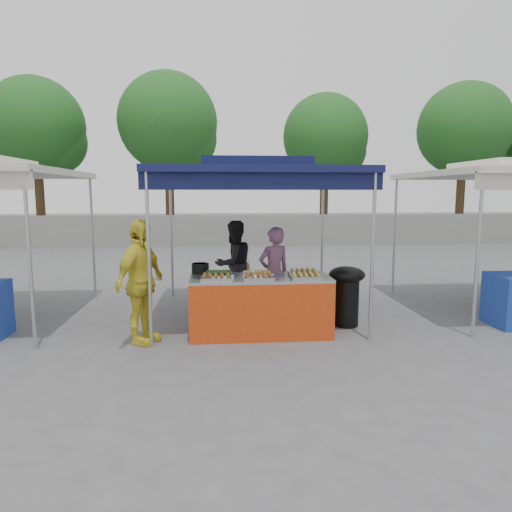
{
  "coord_description": "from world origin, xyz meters",
  "views": [
    {
      "loc": [
        -0.61,
        -6.49,
        2.03
      ],
      "look_at": [
        0.0,
        0.6,
        1.05
      ],
      "focal_mm": 32.0,
      "sensor_mm": 36.0,
      "label": 1
    }
  ],
  "objects": [
    {
      "name": "back_wall",
      "position": [
        0.0,
        11.0,
        0.6
      ],
      "size": [
        40.0,
        0.25,
        1.2
      ],
      "primitive_type": "cube",
      "color": "slate",
      "rests_on": "ground_plane"
    },
    {
      "name": "tree_2",
      "position": [
        4.24,
        13.44,
        4.3
      ],
      "size": [
        3.68,
        3.66,
        6.28
      ],
      "color": "#3C2A17",
      "rests_on": "ground_plane"
    },
    {
      "name": "cooking_pot",
      "position": [
        -0.86,
        0.25,
        0.92
      ],
      "size": [
        0.25,
        0.25,
        0.15
      ],
      "primitive_type": "cylinder",
      "color": "black",
      "rests_on": "vendor_table"
    },
    {
      "name": "vendor_woman",
      "position": [
        0.3,
        0.69,
        0.75
      ],
      "size": [
        0.64,
        0.54,
        1.5
      ],
      "primitive_type": "imported",
      "rotation": [
        0.0,
        0.0,
        3.54
      ],
      "color": "#805172",
      "rests_on": "ground_plane"
    },
    {
      "name": "vendor_table",
      "position": [
        0.0,
        -0.1,
        0.43
      ],
      "size": [
        2.0,
        0.8,
        0.85
      ],
      "color": "#B43610",
      "rests_on": "ground_plane"
    },
    {
      "name": "skewer_cup",
      "position": [
        -0.18,
        -0.22,
        0.89
      ],
      "size": [
        0.07,
        0.07,
        0.09
      ],
      "primitive_type": "cylinder",
      "color": "#AFAFB6",
      "rests_on": "vendor_table"
    },
    {
      "name": "crate_stacked",
      "position": [
        0.23,
        0.69,
        0.43
      ],
      "size": [
        0.47,
        0.33,
        0.28
      ],
      "primitive_type": "cube",
      "color": "#122897",
      "rests_on": "crate_right"
    },
    {
      "name": "crate_left",
      "position": [
        -0.43,
        0.51,
        0.13
      ],
      "size": [
        0.44,
        0.31,
        0.27
      ],
      "primitive_type": "cube",
      "color": "#122897",
      "rests_on": "ground_plane"
    },
    {
      "name": "food_tray_fr",
      "position": [
        0.61,
        -0.34,
        0.88
      ],
      "size": [
        0.42,
        0.3,
        0.07
      ],
      "color": "#BABABF",
      "rests_on": "vendor_table"
    },
    {
      "name": "wok_burner",
      "position": [
        1.36,
        0.23,
        0.55
      ],
      "size": [
        0.55,
        0.55,
        0.93
      ],
      "rotation": [
        0.0,
        0.0,
        0.33
      ],
      "color": "black",
      "rests_on": "ground_plane"
    },
    {
      "name": "main_canopy",
      "position": [
        0.0,
        0.97,
        2.37
      ],
      "size": [
        3.2,
        3.2,
        2.57
      ],
      "color": "#AFAFB6",
      "rests_on": "ground_plane"
    },
    {
      "name": "tree_3",
      "position": [
        10.08,
        12.68,
        4.58
      ],
      "size": [
        3.89,
        3.89,
        6.69
      ],
      "color": "#3C2A17",
      "rests_on": "ground_plane"
    },
    {
      "name": "food_tray_bl",
      "position": [
        -0.59,
        -0.04,
        0.88
      ],
      "size": [
        0.42,
        0.3,
        0.07
      ],
      "color": "#BABABF",
      "rests_on": "vendor_table"
    },
    {
      "name": "tree_0",
      "position": [
        -7.7,
        13.1,
        4.55
      ],
      "size": [
        3.87,
        3.87,
        6.65
      ],
      "color": "#3C2A17",
      "rests_on": "ground_plane"
    },
    {
      "name": "tree_1",
      "position": [
        -2.41,
        12.93,
        4.73
      ],
      "size": [
        4.02,
        4.02,
        6.91
      ],
      "color": "#3C2A17",
      "rests_on": "ground_plane"
    },
    {
      "name": "ground_plane",
      "position": [
        0.0,
        0.0,
        0.0
      ],
      "size": [
        80.0,
        80.0,
        0.0
      ],
      "primitive_type": "plane",
      "color": "#545456"
    },
    {
      "name": "helper_man",
      "position": [
        -0.32,
        1.54,
        0.78
      ],
      "size": [
        0.95,
        0.91,
        1.55
      ],
      "primitive_type": "imported",
      "rotation": [
        0.0,
        0.0,
        3.72
      ],
      "color": "black",
      "rests_on": "ground_plane"
    },
    {
      "name": "customer_person",
      "position": [
        -1.64,
        -0.35,
        0.85
      ],
      "size": [
        0.8,
        1.07,
        1.69
      ],
      "primitive_type": "imported",
      "rotation": [
        0.0,
        0.0,
        1.13
      ],
      "color": "gold",
      "rests_on": "ground_plane"
    },
    {
      "name": "food_tray_fm",
      "position": [
        -0.05,
        -0.34,
        0.88
      ],
      "size": [
        0.42,
        0.3,
        0.07
      ],
      "color": "#BABABF",
      "rests_on": "vendor_table"
    },
    {
      "name": "food_tray_br",
      "position": [
        0.63,
        -0.05,
        0.88
      ],
      "size": [
        0.42,
        0.3,
        0.07
      ],
      "color": "#BABABF",
      "rests_on": "vendor_table"
    },
    {
      "name": "food_tray_bm",
      "position": [
        -0.02,
        -0.02,
        0.88
      ],
      "size": [
        0.42,
        0.3,
        0.07
      ],
      "color": "#BABABF",
      "rests_on": "vendor_table"
    },
    {
      "name": "crate_right",
      "position": [
        0.23,
        0.69,
        0.15
      ],
      "size": [
        0.49,
        0.34,
        0.29
      ],
      "primitive_type": "cube",
      "color": "#122897",
      "rests_on": "ground_plane"
    },
    {
      "name": "food_tray_fl",
      "position": [
        -0.63,
        -0.32,
        0.88
      ],
      "size": [
        0.42,
        0.3,
        0.07
      ],
      "color": "#BABABF",
      "rests_on": "vendor_table"
    }
  ]
}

